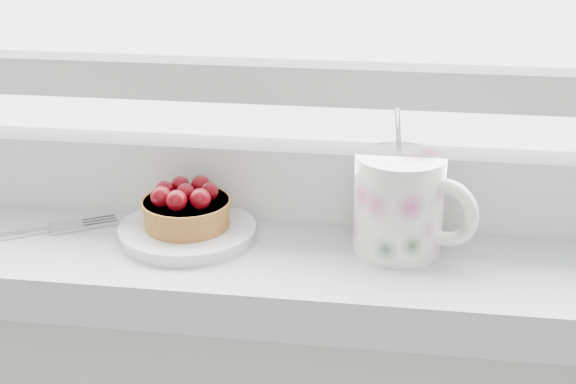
% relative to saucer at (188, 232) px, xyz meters
% --- Properties ---
extents(saucer, '(0.12, 0.12, 0.01)m').
position_rel_saucer_xyz_m(saucer, '(0.00, 0.00, 0.00)').
color(saucer, silver).
rests_on(saucer, windowsill).
extents(raspberry_tart, '(0.08, 0.08, 0.04)m').
position_rel_saucer_xyz_m(raspberry_tart, '(-0.00, -0.00, 0.02)').
color(raspberry_tart, brown).
rests_on(raspberry_tart, saucer).
extents(floral_mug, '(0.12, 0.10, 0.13)m').
position_rel_saucer_xyz_m(floral_mug, '(0.19, 0.00, 0.04)').
color(floral_mug, silver).
rests_on(floral_mug, windowsill).
extents(fork, '(0.18, 0.12, 0.00)m').
position_rel_saucer_xyz_m(fork, '(-0.16, -0.02, -0.00)').
color(fork, silver).
rests_on(fork, windowsill).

